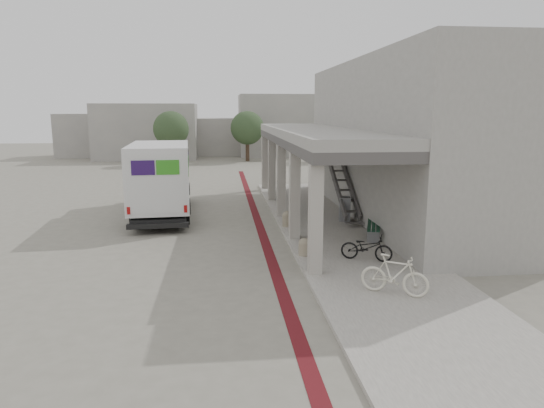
{
  "coord_description": "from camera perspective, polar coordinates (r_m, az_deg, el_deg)",
  "views": [
    {
      "loc": [
        -0.57,
        -16.88,
        4.79
      ],
      "look_at": [
        1.17,
        -0.4,
        1.6
      ],
      "focal_mm": 32.0,
      "sensor_mm": 36.0,
      "label": 1
    }
  ],
  "objects": [
    {
      "name": "bollard_far",
      "position": [
        19.92,
        1.83,
        -1.71
      ],
      "size": [
        0.43,
        0.43,
        0.65
      ],
      "color": "gray",
      "rests_on": "sidewalk"
    },
    {
      "name": "bollard_near",
      "position": [
        16.0,
        3.83,
        -5.01
      ],
      "size": [
        0.39,
        0.39,
        0.58
      ],
      "color": "gray",
      "rests_on": "sidewalk"
    },
    {
      "name": "bench",
      "position": [
        18.64,
        11.86,
        -2.76
      ],
      "size": [
        1.07,
        2.09,
        0.48
      ],
      "rotation": [
        0.0,
        0.0,
        -0.32
      ],
      "color": "slate",
      "rests_on": "sidewalk"
    },
    {
      "name": "transit_building",
      "position": [
        22.67,
        13.14,
        7.1
      ],
      "size": [
        7.6,
        17.0,
        7.0
      ],
      "color": "gray",
      "rests_on": "ground"
    },
    {
      "name": "ground",
      "position": [
        17.56,
        -3.95,
        -4.96
      ],
      "size": [
        120.0,
        120.0,
        0.0
      ],
      "primitive_type": "plane",
      "color": "slate",
      "rests_on": "ground"
    },
    {
      "name": "tree_mid",
      "position": [
        46.98,
        -2.93,
        8.91
      ],
      "size": [
        3.2,
        3.2,
        4.8
      ],
      "color": "#38281C",
      "rests_on": "ground"
    },
    {
      "name": "utility_cabinet",
      "position": [
        21.18,
        8.53,
        -0.55
      ],
      "size": [
        0.56,
        0.69,
        1.02
      ],
      "primitive_type": "cube",
      "rotation": [
        0.0,
        0.0,
        -0.18
      ],
      "color": "gray",
      "rests_on": "sidewalk"
    },
    {
      "name": "tree_right",
      "position": [
        47.11,
        7.02,
        8.85
      ],
      "size": [
        3.2,
        3.2,
        4.8
      ],
      "color": "#38281C",
      "rests_on": "ground"
    },
    {
      "name": "bicycle_cream",
      "position": [
        12.96,
        14.22,
        -8.08
      ],
      "size": [
        1.76,
        1.35,
        1.06
      ],
      "primitive_type": "imported",
      "rotation": [
        0.0,
        0.0,
        1.01
      ],
      "color": "beige",
      "rests_on": "sidewalk"
    },
    {
      "name": "tree_left",
      "position": [
        45.13,
        -11.79,
        8.62
      ],
      "size": [
        3.2,
        3.2,
        4.8
      ],
      "color": "#38281C",
      "rests_on": "ground"
    },
    {
      "name": "sidewalk",
      "position": [
        18.12,
        8.83,
        -4.37
      ],
      "size": [
        4.4,
        28.0,
        0.12
      ],
      "primitive_type": "cube",
      "color": "gray",
      "rests_on": "ground"
    },
    {
      "name": "bike_lane_stripe",
      "position": [
        19.54,
        -1.23,
        -3.28
      ],
      "size": [
        0.35,
        40.0,
        0.01
      ],
      "primitive_type": "cube",
      "color": "#521015",
      "rests_on": "ground"
    },
    {
      "name": "fedex_truck",
      "position": [
        22.99,
        -12.89,
        3.13
      ],
      "size": [
        2.95,
        8.04,
        3.37
      ],
      "rotation": [
        0.0,
        0.0,
        0.06
      ],
      "color": "black",
      "rests_on": "ground"
    },
    {
      "name": "distant_backdrop",
      "position": [
        52.86,
        -8.59,
        8.51
      ],
      "size": [
        28.0,
        10.0,
        6.5
      ],
      "color": "gray",
      "rests_on": "ground"
    },
    {
      "name": "bicycle_black",
      "position": [
        15.67,
        11.06,
        -5.02
      ],
      "size": [
        1.71,
        1.22,
        0.86
      ],
      "primitive_type": "imported",
      "rotation": [
        0.0,
        0.0,
        1.12
      ],
      "color": "black",
      "rests_on": "sidewalk"
    }
  ]
}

